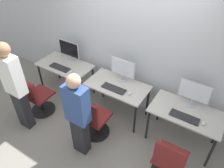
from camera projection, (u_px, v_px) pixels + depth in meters
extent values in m
plane|color=gray|center=(109.00, 122.00, 4.19)|extent=(20.00, 20.00, 0.00)
cube|color=#B7BCC1|center=(131.00, 41.00, 3.83)|extent=(12.00, 0.05, 2.80)
cube|color=#BCB7AD|center=(65.00, 65.00, 4.51)|extent=(1.13, 0.63, 0.02)
cylinder|color=black|center=(41.00, 77.00, 4.77)|extent=(0.04, 0.04, 0.68)
cylinder|color=black|center=(78.00, 94.00, 4.33)|extent=(0.04, 0.04, 0.68)
cylinder|color=black|center=(58.00, 66.00, 5.12)|extent=(0.04, 0.04, 0.68)
cylinder|color=black|center=(93.00, 80.00, 4.68)|extent=(0.04, 0.04, 0.68)
cylinder|color=#B2B2B7|center=(70.00, 60.00, 4.62)|extent=(0.16, 0.16, 0.01)
cylinder|color=#B2B2B7|center=(70.00, 58.00, 4.58)|extent=(0.04, 0.04, 0.11)
cube|color=#B2B2B7|center=(69.00, 49.00, 4.45)|extent=(0.49, 0.01, 0.33)
cube|color=black|center=(69.00, 49.00, 4.45)|extent=(0.46, 0.01, 0.31)
cube|color=#262628|center=(60.00, 67.00, 4.40)|extent=(0.45, 0.16, 0.02)
ellipsoid|color=silver|center=(71.00, 71.00, 4.28)|extent=(0.06, 0.09, 0.03)
cylinder|color=black|center=(43.00, 110.00, 4.45)|extent=(0.48, 0.48, 0.03)
cylinder|color=black|center=(42.00, 103.00, 4.33)|extent=(0.04, 0.04, 0.37)
cube|color=maroon|center=(39.00, 95.00, 4.20)|extent=(0.44, 0.44, 0.05)
cube|color=maroon|center=(28.00, 91.00, 3.91)|extent=(0.40, 0.04, 0.44)
cube|color=#232328|center=(23.00, 109.00, 3.92)|extent=(0.25, 0.16, 0.80)
cube|color=white|center=(11.00, 75.00, 3.45)|extent=(0.36, 0.20, 0.70)
sphere|color=#9E7051|center=(2.00, 49.00, 3.17)|extent=(0.23, 0.23, 0.23)
cube|color=#BCB7AD|center=(117.00, 86.00, 3.97)|extent=(1.13, 0.63, 0.02)
cylinder|color=black|center=(87.00, 98.00, 4.23)|extent=(0.04, 0.04, 0.68)
cylinder|color=black|center=(135.00, 119.00, 3.80)|extent=(0.04, 0.04, 0.68)
cylinder|color=black|center=(103.00, 84.00, 4.58)|extent=(0.04, 0.04, 0.68)
cylinder|color=black|center=(148.00, 102.00, 4.15)|extent=(0.04, 0.04, 0.68)
cylinder|color=#B2B2B7|center=(122.00, 80.00, 4.08)|extent=(0.16, 0.16, 0.01)
cylinder|color=#B2B2B7|center=(122.00, 77.00, 4.04)|extent=(0.04, 0.04, 0.11)
cube|color=#B2B2B7|center=(123.00, 68.00, 3.91)|extent=(0.49, 0.01, 0.33)
cube|color=silver|center=(123.00, 68.00, 3.91)|extent=(0.46, 0.01, 0.31)
cube|color=#262628|center=(114.00, 88.00, 3.87)|extent=(0.45, 0.16, 0.02)
ellipsoid|color=silver|center=(130.00, 93.00, 3.76)|extent=(0.06, 0.09, 0.03)
cylinder|color=black|center=(97.00, 131.00, 4.00)|extent=(0.48, 0.48, 0.03)
cylinder|color=black|center=(96.00, 124.00, 3.88)|extent=(0.04, 0.04, 0.37)
cube|color=maroon|center=(96.00, 116.00, 3.75)|extent=(0.44, 0.44, 0.05)
cube|color=maroon|center=(87.00, 113.00, 3.47)|extent=(0.40, 0.04, 0.44)
cube|color=#232328|center=(81.00, 135.00, 3.51)|extent=(0.25, 0.16, 0.72)
cube|color=navy|center=(77.00, 104.00, 3.09)|extent=(0.36, 0.20, 0.63)
sphere|color=tan|center=(73.00, 81.00, 2.84)|extent=(0.20, 0.20, 0.20)
cube|color=#BCB7AD|center=(187.00, 112.00, 3.44)|extent=(1.13, 0.63, 0.02)
cylinder|color=black|center=(147.00, 125.00, 3.70)|extent=(0.04, 0.04, 0.68)
cylinder|color=black|center=(211.00, 153.00, 3.27)|extent=(0.04, 0.04, 0.68)
cylinder|color=black|center=(159.00, 107.00, 4.05)|extent=(0.04, 0.04, 0.68)
cylinder|color=black|center=(218.00, 130.00, 3.62)|extent=(0.04, 0.04, 0.68)
cylinder|color=#B2B2B7|center=(191.00, 104.00, 3.56)|extent=(0.16, 0.16, 0.01)
cylinder|color=#B2B2B7|center=(191.00, 102.00, 3.52)|extent=(0.04, 0.04, 0.11)
cube|color=#B2B2B7|center=(195.00, 91.00, 3.39)|extent=(0.49, 0.01, 0.33)
cube|color=silver|center=(194.00, 92.00, 3.38)|extent=(0.46, 0.01, 0.31)
cube|color=#262628|center=(184.00, 117.00, 3.33)|extent=(0.45, 0.16, 0.02)
ellipsoid|color=silver|center=(204.00, 123.00, 3.22)|extent=(0.06, 0.09, 0.03)
cylinder|color=black|center=(168.00, 165.00, 3.25)|extent=(0.04, 0.04, 0.37)
cube|color=maroon|center=(170.00, 157.00, 3.12)|extent=(0.44, 0.44, 0.05)
cube|color=maroon|center=(168.00, 158.00, 2.83)|extent=(0.40, 0.04, 0.44)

